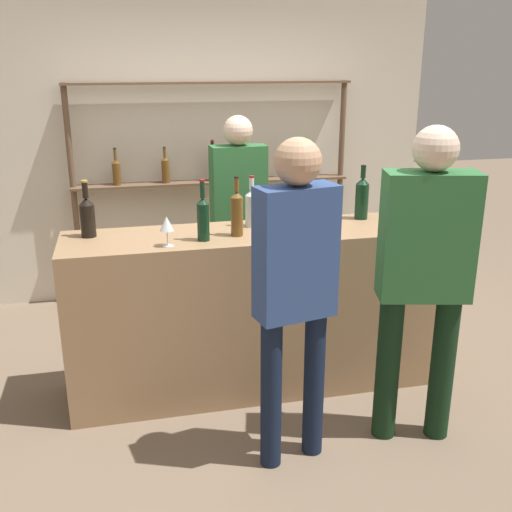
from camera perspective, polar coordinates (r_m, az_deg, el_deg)
name	(u,v)px	position (r m, az deg, el deg)	size (l,w,h in m)	color
ground_plane	(256,383)	(4.15, 0.00, -11.99)	(16.00, 16.00, 0.00)	#7A6651
bar_counter	(256,310)	(3.90, 0.00, -5.21)	(2.38, 0.57, 1.07)	#997551
back_wall	(209,139)	(5.47, -4.49, 11.04)	(3.98, 0.12, 2.80)	beige
back_shelf	(213,157)	(5.32, -4.14, 9.41)	(2.44, 0.18, 1.90)	brown
counter_bottle_0	(362,197)	(4.05, 10.05, 5.52)	(0.09, 0.09, 0.36)	black
counter_bottle_1	(87,216)	(3.72, -15.77, 3.71)	(0.09, 0.09, 0.34)	black
counter_bottle_2	(252,207)	(3.81, -0.41, 4.70)	(0.08, 0.08, 0.33)	silver
counter_bottle_3	(237,212)	(3.60, -1.84, 4.17)	(0.07, 0.07, 0.36)	brown
counter_bottle_4	(203,218)	(3.52, -5.06, 3.66)	(0.07, 0.07, 0.36)	black
wine_glass	(167,224)	(3.43, -8.50, 3.00)	(0.08, 0.08, 0.18)	silver
cork_jar	(275,225)	(3.62, 1.82, 2.98)	(0.11, 0.11, 0.14)	silver
customer_center	(295,279)	(2.99, 3.76, -2.16)	(0.43, 0.25, 1.75)	#121C33
customer_right	(425,266)	(3.31, 15.76, -0.88)	(0.52, 0.32, 1.78)	black
server_behind_counter	(239,206)	(4.63, -1.67, 4.76)	(0.43, 0.22, 1.69)	black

